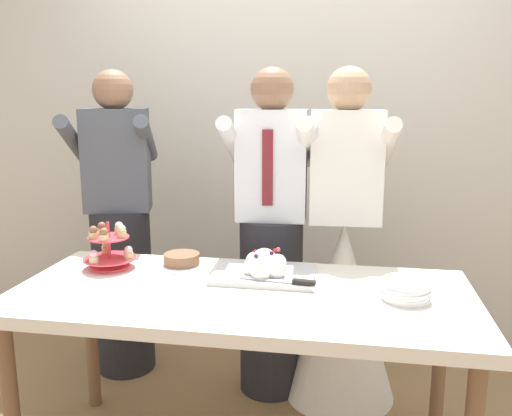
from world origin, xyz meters
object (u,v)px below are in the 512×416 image
(plate_stack, at_px, (406,290))
(round_cake, at_px, (182,261))
(person_groom, at_px, (271,252))
(dessert_table, at_px, (242,308))
(person_bride, at_px, (342,287))
(cupcake_stand, at_px, (109,249))
(person_guest, at_px, (121,241))
(main_cake_tray, at_px, (265,268))

(plate_stack, relative_size, round_cake, 0.77)
(plate_stack, bearing_deg, person_groom, 133.70)
(dessert_table, bearing_deg, plate_stack, 0.86)
(plate_stack, xyz_separation_m, person_bride, (-0.24, 0.62, -0.23))
(cupcake_stand, distance_m, person_guest, 0.59)
(plate_stack, distance_m, person_groom, 0.87)
(plate_stack, bearing_deg, person_bride, 110.85)
(cupcake_stand, xyz_separation_m, person_groom, (0.65, 0.46, -0.12))
(plate_stack, height_order, person_groom, person_groom)
(round_cake, relative_size, person_groom, 0.14)
(main_cake_tray, relative_size, person_guest, 0.26)
(plate_stack, relative_size, person_bride, 0.11)
(main_cake_tray, bearing_deg, person_bride, 55.42)
(person_groom, bearing_deg, plate_stack, -46.30)
(main_cake_tray, relative_size, person_groom, 0.26)
(main_cake_tray, relative_size, round_cake, 1.81)
(plate_stack, bearing_deg, round_cake, 165.66)
(plate_stack, xyz_separation_m, person_groom, (-0.60, 0.63, -0.07))
(cupcake_stand, relative_size, person_guest, 0.14)
(main_cake_tray, distance_m, plate_stack, 0.58)
(cupcake_stand, xyz_separation_m, person_bride, (1.01, 0.46, -0.28))
(main_cake_tray, height_order, person_groom, person_groom)
(dessert_table, xyz_separation_m, round_cake, (-0.32, 0.25, 0.10))
(main_cake_tray, bearing_deg, person_guest, 148.44)
(main_cake_tray, height_order, plate_stack, main_cake_tray)
(dessert_table, relative_size, main_cake_tray, 4.14)
(dessert_table, bearing_deg, cupcake_stand, 164.69)
(dessert_table, distance_m, person_bride, 0.75)
(dessert_table, distance_m, person_groom, 0.64)
(person_bride, bearing_deg, dessert_table, -121.34)
(cupcake_stand, bearing_deg, person_guest, 109.56)
(person_guest, bearing_deg, cupcake_stand, -70.44)
(main_cake_tray, bearing_deg, round_cake, 167.95)
(round_cake, xyz_separation_m, person_guest, (-0.50, 0.46, -0.05))
(plate_stack, relative_size, person_groom, 0.11)
(dessert_table, distance_m, person_guest, 1.09)
(round_cake, xyz_separation_m, person_groom, (0.35, 0.38, -0.05))
(person_groom, distance_m, person_bride, 0.40)
(plate_stack, xyz_separation_m, round_cake, (-0.95, 0.24, -0.01))
(plate_stack, xyz_separation_m, person_guest, (-1.44, 0.70, -0.07))
(main_cake_tray, height_order, person_bride, person_bride)
(dessert_table, relative_size, person_bride, 1.08)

